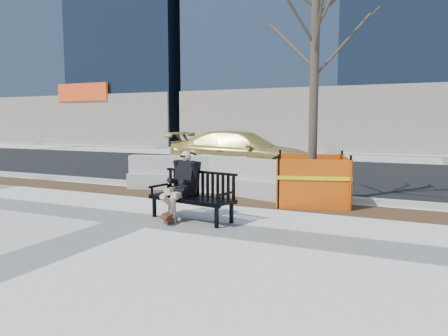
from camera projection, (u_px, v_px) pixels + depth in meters
The scene contains 10 objects.
ground at pixel (139, 220), 8.11m from camera, with size 120.00×120.00×0.00m, color beige.
mulch_strip at pixel (203, 198), 10.45m from camera, with size 40.00×1.20×0.02m, color #47301C.
asphalt_street at pixel (280, 171), 16.03m from camera, with size 60.00×10.40×0.01m, color black.
curb at pixel (220, 190), 11.30m from camera, with size 60.00×0.25×0.12m, color #9E9B93.
bench at pixel (192, 220), 8.10m from camera, with size 1.76×0.63×0.94m, color black, non-canonical shape.
seated_man at pixel (184, 218), 8.28m from camera, with size 0.55×0.92×1.29m, color black, non-canonical shape.
tree_fence at pixel (311, 204), 9.69m from camera, with size 2.36×2.36×5.90m, color orange, non-canonical shape.
sedan at pixel (242, 174), 15.05m from camera, with size 2.15×5.29×1.53m, color #B6A148.
jersey_barrier_left at pixel (187, 189), 11.72m from camera, with size 3.27×0.65×0.94m, color #A4A29A, non-canonical shape.
jersey_barrier_right at pixel (246, 195), 10.77m from camera, with size 3.35×0.67×0.96m, color #A29F97, non-canonical shape.
Camera 1 is at (4.84, -6.51, 1.87)m, focal length 34.05 mm.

